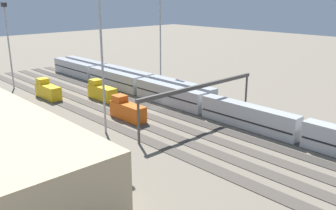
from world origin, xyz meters
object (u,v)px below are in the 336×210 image
at_px(train_on_track_1, 126,77).
at_px(train_on_track_2, 169,95).
at_px(train_on_track_4, 102,92).
at_px(light_mast_1, 7,34).
at_px(train_on_track_5, 127,110).
at_px(signal_gantry, 200,90).
at_px(train_on_track_6, 48,90).
at_px(light_mast_3, 101,36).
at_px(light_mast_0, 160,22).

relative_size(train_on_track_1, train_on_track_2, 0.60).
distance_m(train_on_track_4, light_mast_1, 34.52).
relative_size(train_on_track_5, light_mast_1, 0.40).
relative_size(train_on_track_2, signal_gantry, 3.42).
height_order(train_on_track_6, light_mast_1, light_mast_1).
height_order(train_on_track_6, signal_gantry, signal_gantry).
bearing_deg(light_mast_1, light_mast_3, 179.02).
bearing_deg(train_on_track_1, train_on_track_4, 121.00).
distance_m(train_on_track_1, light_mast_3, 45.26).
bearing_deg(train_on_track_2, signal_gantry, 161.76).
distance_m(train_on_track_2, light_mast_1, 51.94).
height_order(train_on_track_5, light_mast_3, light_mast_3).
relative_size(train_on_track_2, train_on_track_6, 11.98).
relative_size(train_on_track_5, train_on_track_6, 1.00).
distance_m(train_on_track_4, train_on_track_5, 18.65).
height_order(train_on_track_2, signal_gantry, signal_gantry).
distance_m(train_on_track_1, train_on_track_2, 25.36).
bearing_deg(train_on_track_1, light_mast_0, -126.44).
relative_size(train_on_track_6, light_mast_0, 0.32).
distance_m(train_on_track_1, train_on_track_5, 33.59).
height_order(train_on_track_4, signal_gantry, signal_gantry).
height_order(train_on_track_1, light_mast_0, light_mast_0).
height_order(train_on_track_5, train_on_track_2, same).
relative_size(light_mast_0, light_mast_1, 1.23).
bearing_deg(train_on_track_4, light_mast_0, -83.85).
relative_size(train_on_track_6, light_mast_3, 0.32).
height_order(light_mast_1, signal_gantry, light_mast_1).
height_order(train_on_track_4, train_on_track_6, same).
bearing_deg(signal_gantry, train_on_track_4, 9.16).
distance_m(light_mast_1, signal_gantry, 63.04).
bearing_deg(train_on_track_6, train_on_track_1, -95.14).
bearing_deg(train_on_track_2, train_on_track_5, 98.04).
distance_m(train_on_track_6, signal_gantry, 45.20).
bearing_deg(train_on_track_2, light_mast_0, -36.75).
bearing_deg(train_on_track_4, light_mast_3, 148.40).
bearing_deg(train_on_track_5, light_mast_3, 114.50).
relative_size(train_on_track_5, train_on_track_2, 0.08).
bearing_deg(train_on_track_6, train_on_track_5, -170.29).
height_order(train_on_track_1, train_on_track_2, same).
relative_size(train_on_track_4, light_mast_0, 0.32).
bearing_deg(train_on_track_4, train_on_track_6, 41.61).
bearing_deg(signal_gantry, light_mast_1, 16.31).
xyz_separation_m(light_mast_1, light_mast_3, (-50.72, 0.86, 3.50)).
xyz_separation_m(train_on_track_4, light_mast_1, (28.92, 12.54, 14.05)).
xyz_separation_m(train_on_track_1, light_mast_3, (-30.81, 28.41, 17.11)).
height_order(light_mast_0, light_mast_1, light_mast_0).
bearing_deg(train_on_track_1, light_mast_1, 54.14).
xyz_separation_m(train_on_track_2, signal_gantry, (-15.18, 5.00, 5.04)).
bearing_deg(light_mast_0, train_on_track_6, 75.54).
distance_m(train_on_track_2, light_mast_3, 29.59).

